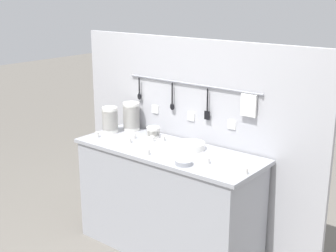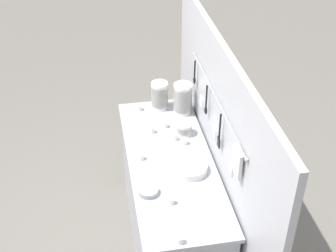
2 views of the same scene
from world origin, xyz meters
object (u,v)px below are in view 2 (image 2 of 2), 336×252
(cup_front_right, at_px, (180,240))
(cup_edge_far, at_px, (139,108))
(bowl_stack_back_corner, at_px, (184,129))
(bowl_stack_short_front, at_px, (160,95))
(plate_stack, at_px, (190,168))
(cup_edge_near, at_px, (175,137))
(cup_front_left, at_px, (171,201))
(cup_back_left, at_px, (141,157))
(cup_by_caddy, at_px, (165,125))
(steel_mixing_bowl, at_px, (149,191))
(bowl_stack_tall_left, at_px, (183,99))
(cup_centre, at_px, (185,141))
(cup_back_right, at_px, (152,130))

(cup_front_right, relative_size, cup_edge_far, 1.00)
(cup_front_right, bearing_deg, bowl_stack_back_corner, 167.10)
(bowl_stack_short_front, relative_size, plate_stack, 0.99)
(cup_edge_near, distance_m, cup_front_left, 0.67)
(cup_back_left, xyz_separation_m, cup_by_caddy, (-0.36, 0.23, 0.00))
(steel_mixing_bowl, height_order, cup_front_left, cup_front_left)
(cup_edge_near, distance_m, cup_back_left, 0.33)
(steel_mixing_bowl, bearing_deg, cup_edge_near, 152.96)
(bowl_stack_short_front, distance_m, bowl_stack_tall_left, 0.20)
(bowl_stack_tall_left, xyz_separation_m, cup_front_right, (1.32, -0.28, -0.10))
(bowl_stack_tall_left, height_order, steel_mixing_bowl, bowl_stack_tall_left)
(bowl_stack_short_front, height_order, plate_stack, bowl_stack_short_front)
(bowl_stack_tall_left, xyz_separation_m, cup_edge_near, (0.35, -0.13, -0.10))
(cup_edge_near, distance_m, cup_centre, 0.09)
(cup_centre, bearing_deg, bowl_stack_tall_left, 171.10)
(cup_by_caddy, bearing_deg, bowl_stack_short_front, 179.48)
(cup_back_left, relative_size, cup_centre, 1.00)
(bowl_stack_back_corner, bearing_deg, cup_centre, -9.42)
(steel_mixing_bowl, relative_size, cup_centre, 2.96)
(plate_stack, bearing_deg, cup_back_right, -158.83)
(bowl_stack_tall_left, relative_size, cup_by_caddy, 5.84)
(plate_stack, bearing_deg, cup_back_left, -120.36)
(cup_back_right, bearing_deg, cup_back_left, -21.89)
(steel_mixing_bowl, bearing_deg, cup_front_right, 15.49)
(bowl_stack_back_corner, xyz_separation_m, cup_centre, (0.12, -0.02, -0.02))
(bowl_stack_tall_left, bearing_deg, cup_back_right, -50.07)
(bowl_stack_back_corner, bearing_deg, steel_mixing_bowl, -30.94)
(cup_edge_far, distance_m, cup_front_left, 1.09)
(bowl_stack_tall_left, xyz_separation_m, plate_stack, (0.72, -0.09, -0.10))
(cup_centre, bearing_deg, cup_back_left, -70.11)
(plate_stack, height_order, cup_front_left, plate_stack)
(steel_mixing_bowl, xyz_separation_m, cup_back_left, (-0.35, -0.00, 0.01))
(cup_edge_far, bearing_deg, bowl_stack_tall_left, 75.19)
(steel_mixing_bowl, bearing_deg, plate_stack, 118.26)
(cup_edge_near, height_order, cup_edge_far, same)
(bowl_stack_tall_left, distance_m, plate_stack, 0.73)
(plate_stack, height_order, cup_front_right, plate_stack)
(cup_back_left, bearing_deg, bowl_stack_tall_left, 143.24)
(cup_by_caddy, bearing_deg, cup_edge_near, 14.48)
(cup_by_caddy, bearing_deg, cup_centre, 24.32)
(steel_mixing_bowl, bearing_deg, cup_centre, 144.48)
(cup_centre, bearing_deg, cup_front_right, -13.37)
(bowl_stack_short_front, height_order, cup_back_right, bowl_stack_short_front)
(cup_by_caddy, xyz_separation_m, cup_front_left, (0.82, -0.10, 0.00))
(bowl_stack_short_front, relative_size, cup_front_right, 5.27)
(cup_front_left, bearing_deg, bowl_stack_short_front, 174.59)
(cup_front_right, bearing_deg, cup_centre, 166.63)
(steel_mixing_bowl, distance_m, cup_front_left, 0.17)
(cup_front_left, bearing_deg, bowl_stack_back_corner, 162.14)
(cup_by_caddy, relative_size, cup_back_right, 1.00)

